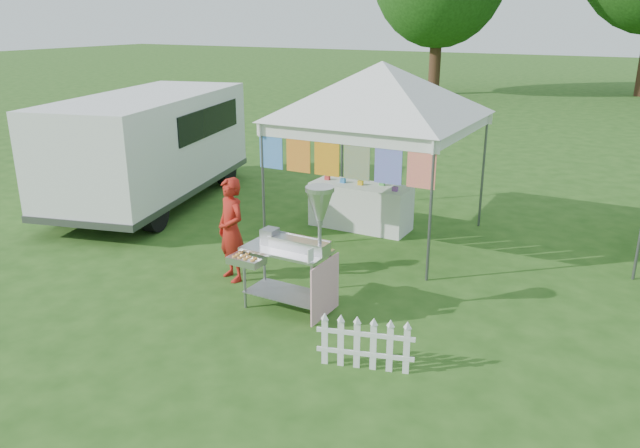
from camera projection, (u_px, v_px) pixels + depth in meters
The scene contains 7 objects.
ground at pixel (268, 316), 8.08m from camera, with size 120.00×120.00×0.00m, color #254E16.
canopy_main at pixel (382, 62), 10.03m from camera, with size 4.24×4.24×3.45m.
donut_cart at pixel (298, 239), 7.84m from camera, with size 1.26×0.84×1.73m.
vendor at pixel (231, 230), 8.97m from camera, with size 0.56×0.37×1.53m, color #A71D14.
cargo_van at pixel (153, 144), 12.75m from camera, with size 3.39×5.67×2.21m.
picket_fence at pixel (365, 345), 6.78m from camera, with size 1.05×0.32×0.56m.
display_table at pixel (361, 206), 11.32m from camera, with size 1.80×0.70×0.81m, color white.
Camera 1 is at (4.09, -6.06, 3.70)m, focal length 35.00 mm.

